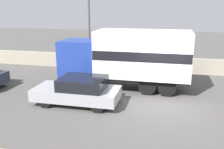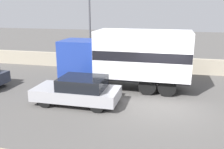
{
  "view_description": "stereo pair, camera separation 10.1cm",
  "coord_description": "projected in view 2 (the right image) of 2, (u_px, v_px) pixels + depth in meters",
  "views": [
    {
      "loc": [
        0.22,
        -11.45,
        4.63
      ],
      "look_at": [
        -2.66,
        0.95,
        1.19
      ],
      "focal_mm": 40.0,
      "sensor_mm": 36.0,
      "label": 1
    },
    {
      "loc": [
        0.32,
        -11.43,
        4.63
      ],
      "look_at": [
        -2.66,
        0.95,
        1.19
      ],
      "focal_mm": 40.0,
      "sensor_mm": 36.0,
      "label": 2
    }
  ],
  "objects": [
    {
      "name": "stone_wall_backdrop",
      "position": [
        166.0,
        65.0,
        18.26
      ],
      "size": [
        60.0,
        0.35,
        1.1
      ],
      "color": "#A39984",
      "rests_on": "ground_plane"
    },
    {
      "name": "car_hatchback",
      "position": [
        78.0,
        90.0,
        12.21
      ],
      "size": [
        4.18,
        1.89,
        1.37
      ],
      "rotation": [
        0.0,
        0.0,
        3.14
      ],
      "color": "#9E9EA3",
      "rests_on": "ground_plane"
    },
    {
      "name": "ground_plane",
      "position": [
        161.0,
        107.0,
        12.0
      ],
      "size": [
        80.0,
        80.0,
        0.0
      ],
      "primitive_type": "plane",
      "color": "#514F4C"
    },
    {
      "name": "box_truck",
      "position": [
        129.0,
        56.0,
        14.26
      ],
      "size": [
        7.44,
        2.5,
        3.38
      ],
      "rotation": [
        0.0,
        0.0,
        3.14
      ],
      "color": "navy",
      "rests_on": "ground_plane"
    },
    {
      "name": "street_lamp",
      "position": [
        90.0,
        18.0,
        18.24
      ],
      "size": [
        0.56,
        0.28,
        6.6
      ],
      "color": "#4C4C51",
      "rests_on": "ground_plane"
    }
  ]
}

